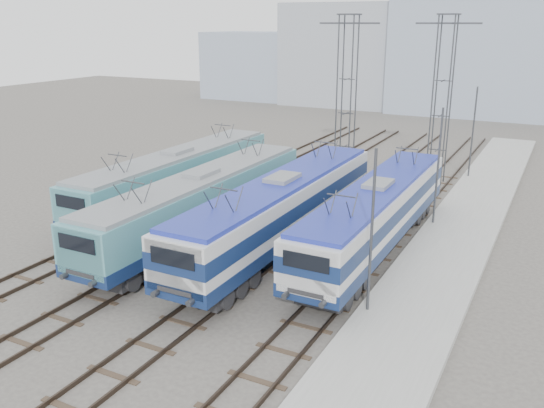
{
  "coord_description": "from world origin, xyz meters",
  "views": [
    {
      "loc": [
        14.86,
        -18.5,
        11.51
      ],
      "look_at": [
        1.61,
        7.0,
        2.38
      ],
      "focal_mm": 38.0,
      "sensor_mm": 36.0,
      "label": 1
    }
  ],
  "objects": [
    {
      "name": "locomotive_center_left",
      "position": [
        -2.25,
        5.99,
        2.25
      ],
      "size": [
        2.86,
        18.04,
        3.4
      ],
      "color": "navy",
      "rests_on": "ground"
    },
    {
      "name": "catenary_tower_west",
      "position": [
        0.0,
        22.0,
        6.64
      ],
      "size": [
        4.5,
        1.2,
        12.0
      ],
      "color": "#3F4247",
      "rests_on": "ground"
    },
    {
      "name": "catenary_tower_east",
      "position": [
        6.5,
        24.0,
        6.64
      ],
      "size": [
        4.5,
        1.2,
        12.0
      ],
      "color": "#3F4247",
      "rests_on": "ground"
    },
    {
      "name": "building_far_west",
      "position": [
        -30.0,
        62.0,
        5.0
      ],
      "size": [
        14.0,
        10.0,
        10.0
      ],
      "primitive_type": "cube",
      "color": "#919FB5",
      "rests_on": "ground"
    },
    {
      "name": "platform",
      "position": [
        10.2,
        8.0,
        0.15
      ],
      "size": [
        4.0,
        70.0,
        0.3
      ],
      "primitive_type": "cube",
      "color": "#9E9E99",
      "rests_on": "ground"
    },
    {
      "name": "locomotive_center_right",
      "position": [
        2.25,
        6.73,
        2.37
      ],
      "size": [
        2.95,
        18.64,
        3.51
      ],
      "color": "navy",
      "rests_on": "ground"
    },
    {
      "name": "mast_mid",
      "position": [
        8.6,
        14.0,
        3.5
      ],
      "size": [
        0.12,
        0.12,
        7.0
      ],
      "primitive_type": "cylinder",
      "color": "#3F4247",
      "rests_on": "ground"
    },
    {
      "name": "mast_front",
      "position": [
        8.6,
        2.0,
        3.5
      ],
      "size": [
        0.12,
        0.12,
        7.0
      ],
      "primitive_type": "cylinder",
      "color": "#3F4247",
      "rests_on": "ground"
    },
    {
      "name": "building_west",
      "position": [
        -14.0,
        62.0,
        7.0
      ],
      "size": [
        18.0,
        12.0,
        14.0
      ],
      "primitive_type": "cube",
      "color": "#989EAA",
      "rests_on": "ground"
    },
    {
      "name": "building_center",
      "position": [
        4.0,
        62.0,
        9.0
      ],
      "size": [
        22.0,
        14.0,
        18.0
      ],
      "primitive_type": "cube",
      "color": "#919FB5",
      "rests_on": "ground"
    },
    {
      "name": "mast_rear",
      "position": [
        8.6,
        26.0,
        3.5
      ],
      "size": [
        0.12,
        0.12,
        7.0
      ],
      "primitive_type": "cylinder",
      "color": "#3F4247",
      "rests_on": "ground"
    },
    {
      "name": "ground",
      "position": [
        0.0,
        0.0,
        0.0
      ],
      "size": [
        160.0,
        160.0,
        0.0
      ],
      "primitive_type": "plane",
      "color": "#514C47"
    },
    {
      "name": "locomotive_far_right",
      "position": [
        6.75,
        8.57,
        2.26
      ],
      "size": [
        2.8,
        17.7,
        3.33
      ],
      "color": "navy",
      "rests_on": "ground"
    },
    {
      "name": "locomotive_far_left",
      "position": [
        -6.75,
        9.95,
        2.24
      ],
      "size": [
        2.84,
        17.95,
        3.38
      ],
      "color": "navy",
      "rests_on": "ground"
    }
  ]
}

